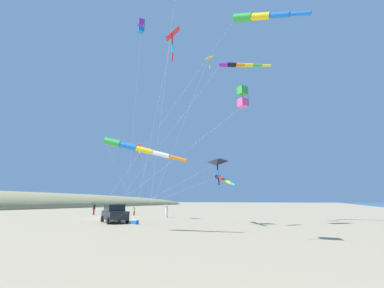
{
  "coord_description": "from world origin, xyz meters",
  "views": [
    {
      "loc": [
        25.36,
        -26.94,
        2.22
      ],
      "look_at": [
        15.45,
        -6.24,
        7.27
      ],
      "focal_mm": 24.1,
      "sensor_mm": 36.0,
      "label": 1
    }
  ],
  "objects_px": {
    "kite_windsock_black_fish_shape": "(222,179)",
    "kite_delta_striped_overhead": "(217,162)",
    "kite_box_teal_far_right": "(141,27)",
    "kite_delta_orange_high_right": "(139,145)",
    "kite_delta_checkered_midright": "(171,35)",
    "person_child_grey_jacket": "(167,210)",
    "kite_delta_red_high_left": "(208,59)",
    "person_adult_flyer": "(94,208)",
    "kite_box_rainbow_low_near": "(242,97)",
    "parked_car": "(115,213)",
    "kite_windsock_purple_drifting": "(133,147)",
    "person_child_green_jacket": "(134,210)",
    "kite_windsock_yellow_midlevel": "(259,16)",
    "kite_windsock_magenta_far_left": "(238,65)",
    "cooler_box": "(135,222)"
  },
  "relations": [
    {
      "from": "person_child_green_jacket",
      "to": "kite_windsock_yellow_midlevel",
      "type": "xyz_separation_m",
      "value": [
        22.03,
        -10.51,
        18.87
      ]
    },
    {
      "from": "kite_windsock_purple_drifting",
      "to": "person_adult_flyer",
      "type": "bearing_deg",
      "value": 141.24
    },
    {
      "from": "kite_windsock_purple_drifting",
      "to": "kite_box_rainbow_low_near",
      "type": "distance_m",
      "value": 12.5
    },
    {
      "from": "kite_windsock_purple_drifting",
      "to": "kite_delta_orange_high_right",
      "type": "relative_size",
      "value": 0.8
    },
    {
      "from": "kite_windsock_magenta_far_left",
      "to": "kite_delta_red_high_left",
      "type": "xyz_separation_m",
      "value": [
        -2.51,
        -3.09,
        -0.19
      ]
    },
    {
      "from": "kite_delta_striped_overhead",
      "to": "kite_windsock_magenta_far_left",
      "type": "bearing_deg",
      "value": 71.68
    },
    {
      "from": "person_adult_flyer",
      "to": "kite_windsock_yellow_midlevel",
      "type": "xyz_separation_m",
      "value": [
        28.99,
        -9.19,
        18.53
      ]
    },
    {
      "from": "kite_delta_red_high_left",
      "to": "kite_windsock_magenta_far_left",
      "type": "bearing_deg",
      "value": 50.87
    },
    {
      "from": "parked_car",
      "to": "kite_delta_orange_high_right",
      "type": "xyz_separation_m",
      "value": [
        -0.52,
        4.34,
        8.13
      ]
    },
    {
      "from": "person_adult_flyer",
      "to": "kite_box_rainbow_low_near",
      "type": "height_order",
      "value": "kite_box_rainbow_low_near"
    },
    {
      "from": "kite_delta_orange_high_right",
      "to": "kite_windsock_magenta_far_left",
      "type": "bearing_deg",
      "value": 8.21
    },
    {
      "from": "kite_delta_orange_high_right",
      "to": "kite_delta_striped_overhead",
      "type": "height_order",
      "value": "kite_delta_orange_high_right"
    },
    {
      "from": "kite_windsock_magenta_far_left",
      "to": "kite_box_rainbow_low_near",
      "type": "relative_size",
      "value": 1.17
    },
    {
      "from": "kite_windsock_black_fish_shape",
      "to": "kite_delta_checkered_midright",
      "type": "distance_m",
      "value": 15.05
    },
    {
      "from": "cooler_box",
      "to": "kite_windsock_magenta_far_left",
      "type": "height_order",
      "value": "kite_windsock_magenta_far_left"
    },
    {
      "from": "kite_windsock_magenta_far_left",
      "to": "kite_delta_checkered_midright",
      "type": "height_order",
      "value": "kite_windsock_magenta_far_left"
    },
    {
      "from": "kite_box_teal_far_right",
      "to": "kite_delta_orange_high_right",
      "type": "bearing_deg",
      "value": 125.54
    },
    {
      "from": "kite_windsock_black_fish_shape",
      "to": "person_adult_flyer",
      "type": "bearing_deg",
      "value": 164.27
    },
    {
      "from": "parked_car",
      "to": "kite_windsock_magenta_far_left",
      "type": "distance_m",
      "value": 21.76
    },
    {
      "from": "kite_delta_orange_high_right",
      "to": "kite_windsock_yellow_midlevel",
      "type": "bearing_deg",
      "value": -12.06
    },
    {
      "from": "kite_delta_checkered_midright",
      "to": "person_child_green_jacket",
      "type": "bearing_deg",
      "value": 131.4
    },
    {
      "from": "kite_delta_orange_high_right",
      "to": "kite_delta_striped_overhead",
      "type": "bearing_deg",
      "value": -11.33
    },
    {
      "from": "kite_delta_checkered_midright",
      "to": "kite_delta_red_high_left",
      "type": "relative_size",
      "value": 0.68
    },
    {
      "from": "person_adult_flyer",
      "to": "kite_delta_orange_high_right",
      "type": "height_order",
      "value": "kite_delta_orange_high_right"
    },
    {
      "from": "kite_windsock_purple_drifting",
      "to": "person_child_grey_jacket",
      "type": "bearing_deg",
      "value": 111.95
    },
    {
      "from": "kite_delta_orange_high_right",
      "to": "kite_windsock_black_fish_shape",
      "type": "bearing_deg",
      "value": -5.25
    },
    {
      "from": "kite_delta_striped_overhead",
      "to": "kite_delta_checkered_midright",
      "type": "bearing_deg",
      "value": -82.96
    },
    {
      "from": "kite_windsock_black_fish_shape",
      "to": "kite_delta_striped_overhead",
      "type": "relative_size",
      "value": 1.35
    },
    {
      "from": "kite_delta_checkered_midright",
      "to": "cooler_box",
      "type": "bearing_deg",
      "value": 135.01
    },
    {
      "from": "kite_delta_red_high_left",
      "to": "kite_delta_orange_high_right",
      "type": "relative_size",
      "value": 1.84
    },
    {
      "from": "cooler_box",
      "to": "kite_windsock_black_fish_shape",
      "type": "xyz_separation_m",
      "value": [
        7.66,
        3.83,
        4.08
      ]
    },
    {
      "from": "parked_car",
      "to": "kite_box_rainbow_low_near",
      "type": "relative_size",
      "value": 0.29
    },
    {
      "from": "kite_box_teal_far_right",
      "to": "kite_delta_red_high_left",
      "type": "relative_size",
      "value": 1.04
    },
    {
      "from": "kite_box_teal_far_right",
      "to": "parked_car",
      "type": "bearing_deg",
      "value": 142.56
    },
    {
      "from": "person_adult_flyer",
      "to": "kite_delta_checkered_midright",
      "type": "bearing_deg",
      "value": -37.68
    },
    {
      "from": "cooler_box",
      "to": "kite_delta_orange_high_right",
      "type": "xyz_separation_m",
      "value": [
        -3.58,
        4.86,
        8.87
      ]
    },
    {
      "from": "kite_windsock_purple_drifting",
      "to": "kite_windsock_magenta_far_left",
      "type": "xyz_separation_m",
      "value": [
        5.03,
        12.37,
        11.9
      ]
    },
    {
      "from": "parked_car",
      "to": "kite_delta_red_high_left",
      "type": "height_order",
      "value": "kite_delta_red_high_left"
    },
    {
      "from": "person_child_green_jacket",
      "to": "kite_delta_striped_overhead",
      "type": "bearing_deg",
      "value": -28.62
    },
    {
      "from": "person_adult_flyer",
      "to": "kite_windsock_black_fish_shape",
      "type": "distance_m",
      "value": 25.19
    },
    {
      "from": "kite_delta_checkered_midright",
      "to": "kite_delta_red_high_left",
      "type": "xyz_separation_m",
      "value": [
        -2.61,
        12.62,
        5.86
      ]
    },
    {
      "from": "kite_windsock_magenta_far_left",
      "to": "kite_box_rainbow_low_near",
      "type": "bearing_deg",
      "value": -70.3
    },
    {
      "from": "person_child_grey_jacket",
      "to": "kite_delta_red_high_left",
      "type": "xyz_separation_m",
      "value": [
        8.67,
        -5.97,
        16.91
      ]
    },
    {
      "from": "kite_box_teal_far_right",
      "to": "kite_delta_checkered_midright",
      "type": "relative_size",
      "value": 1.52
    },
    {
      "from": "person_adult_flyer",
      "to": "kite_delta_striped_overhead",
      "type": "bearing_deg",
      "value": -18.4
    },
    {
      "from": "parked_car",
      "to": "person_child_grey_jacket",
      "type": "height_order",
      "value": "parked_car"
    },
    {
      "from": "cooler_box",
      "to": "person_child_green_jacket",
      "type": "distance_m",
      "value": 15.2
    },
    {
      "from": "kite_delta_red_high_left",
      "to": "kite_windsock_yellow_midlevel",
      "type": "height_order",
      "value": "kite_windsock_yellow_midlevel"
    },
    {
      "from": "person_adult_flyer",
      "to": "kite_box_teal_far_right",
      "type": "bearing_deg",
      "value": -37.2
    },
    {
      "from": "kite_box_teal_far_right",
      "to": "kite_delta_striped_overhead",
      "type": "height_order",
      "value": "kite_box_teal_far_right"
    }
  ]
}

